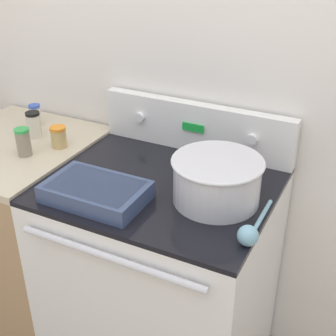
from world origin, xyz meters
TOP-DOWN VIEW (x-y plane):
  - kitchen_wall at (0.00, 0.70)m, footprint 8.00×0.05m
  - stove_range at (0.00, 0.33)m, footprint 0.80×0.70m
  - control_panel at (0.00, 0.64)m, footprint 0.80×0.07m
  - side_counter at (-0.71, 0.33)m, footprint 0.61×0.67m
  - mixing_bowl at (0.22, 0.32)m, footprint 0.31×0.31m
  - casserole_dish at (-0.15, 0.14)m, footprint 0.34×0.21m
  - ladle at (0.39, 0.15)m, footprint 0.06×0.28m
  - spice_jar_orange_cap at (-0.50, 0.39)m, footprint 0.07×0.07m
  - spice_jar_green_cap at (-0.57, 0.27)m, footprint 0.06×0.06m
  - spice_jar_black_cap at (-0.65, 0.43)m, footprint 0.06×0.06m
  - spice_jar_blue_cap at (-0.73, 0.53)m, footprint 0.05×0.05m

SIDE VIEW (x-z plane):
  - stove_range at x=0.00m, z-range 0.00..0.91m
  - side_counter at x=-0.71m, z-range 0.00..0.92m
  - ladle at x=0.39m, z-range 0.91..0.97m
  - casserole_dish at x=-0.15m, z-range 0.92..0.98m
  - spice_jar_orange_cap at x=-0.50m, z-range 0.93..1.01m
  - spice_jar_blue_cap at x=-0.73m, z-range 0.93..1.02m
  - spice_jar_black_cap at x=-0.65m, z-range 0.93..1.04m
  - spice_jar_green_cap at x=-0.57m, z-range 0.93..1.04m
  - mixing_bowl at x=0.22m, z-range 0.92..1.08m
  - control_panel at x=0.00m, z-range 0.91..1.11m
  - kitchen_wall at x=0.00m, z-range 0.00..2.50m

